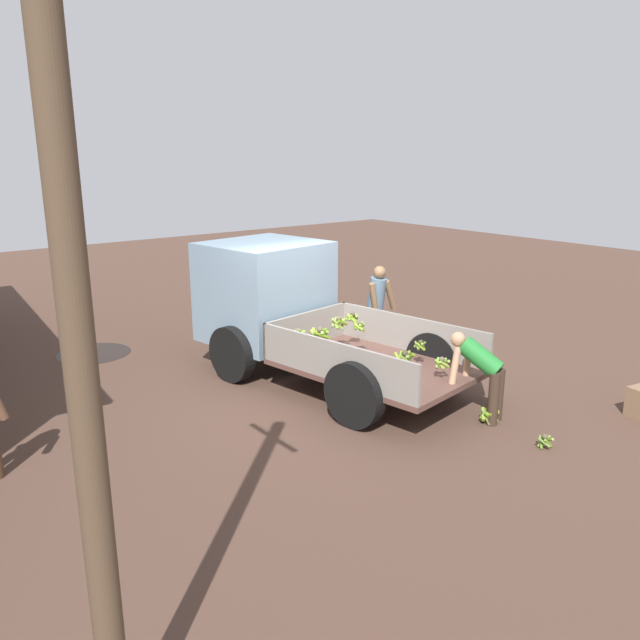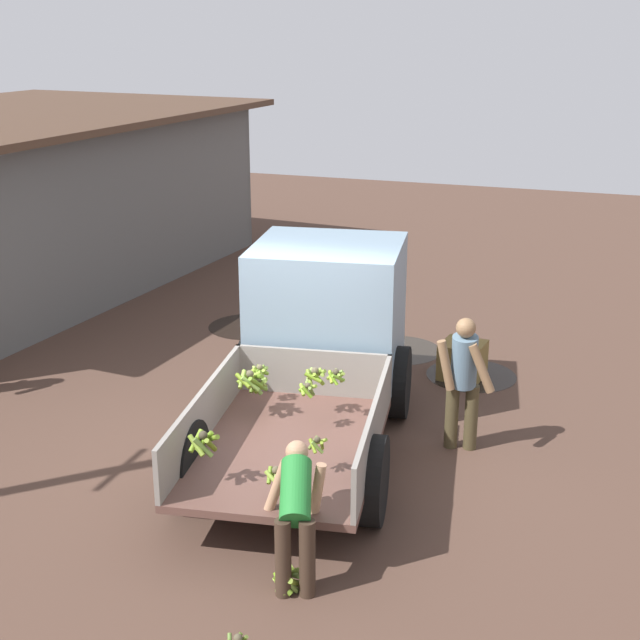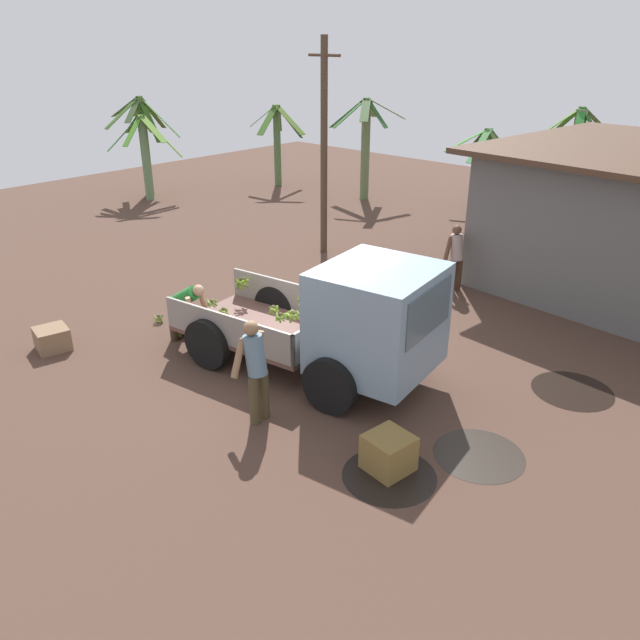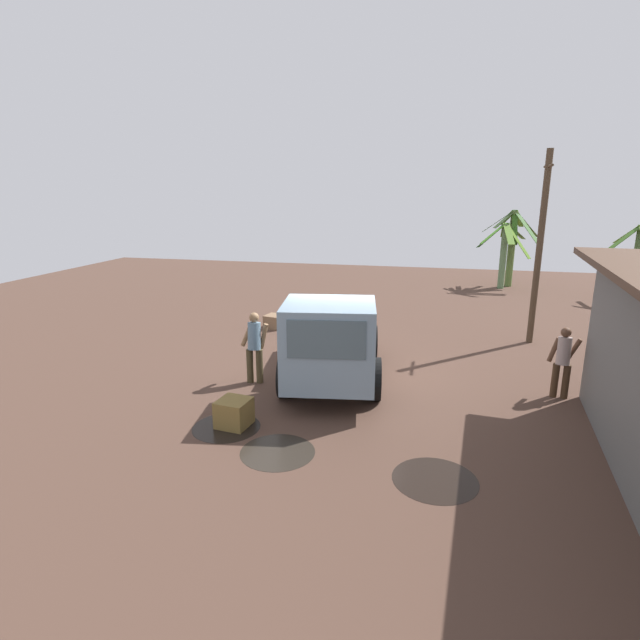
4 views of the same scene
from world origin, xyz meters
TOP-DOWN VIEW (x-y plane):
  - ground at (0.00, 0.00)m, footprint 36.00×36.00m
  - mud_patch_0 at (3.08, -1.64)m, footprint 1.26×1.26m
  - mud_patch_1 at (3.97, 2.15)m, footprint 1.30×1.30m
  - mud_patch_2 at (3.72, -0.43)m, footprint 1.27×1.27m
  - cargo_truck at (1.17, -0.08)m, footprint 4.83×2.62m
  - utility_pole at (-3.93, 4.74)m, footprint 1.00×0.18m
  - banana_palm_0 at (-6.89, 10.10)m, footprint 2.45×2.37m
  - banana_palm_1 at (-0.32, 11.84)m, footprint 2.49×2.33m
  - banana_palm_2 at (-10.72, 9.57)m, footprint 2.26×2.31m
  - banana_palm_3 at (-12.39, 4.86)m, footprint 2.11×2.18m
  - banana_palm_4 at (-3.28, 11.96)m, footprint 2.13×2.94m
  - banana_palm_5 at (-12.99, 5.26)m, footprint 2.39×2.44m
  - person_foreground_visitor at (0.78, -1.90)m, footprint 0.40×0.68m
  - person_worker_loading at (-2.21, -1.01)m, footprint 0.77×0.67m
  - person_bystander_near_shed at (0.14, 4.68)m, footprint 0.38×0.65m
  - banana_bunch_on_ground_0 at (-2.40, -0.99)m, footprint 0.28×0.30m
  - banana_bunch_on_ground_1 at (-3.29, -0.92)m, footprint 0.21×0.22m
  - wooden_crate_0 at (-3.73, -2.92)m, footprint 0.67×0.67m
  - wooden_crate_1 at (2.96, -1.52)m, footprint 0.64×0.64m

SIDE VIEW (x-z plane):
  - ground at x=0.00m, z-range 0.00..0.00m
  - mud_patch_0 at x=3.08m, z-range 0.00..0.01m
  - mud_patch_1 at x=3.97m, z-range 0.00..0.01m
  - mud_patch_2 at x=3.72m, z-range 0.00..0.01m
  - banana_bunch_on_ground_1 at x=-3.29m, z-range 0.01..0.19m
  - banana_bunch_on_ground_0 at x=-2.40m, z-range 0.01..0.23m
  - wooden_crate_0 at x=-3.73m, z-range 0.00..0.42m
  - wooden_crate_1 at x=2.96m, z-range 0.00..0.51m
  - person_worker_loading at x=-2.21m, z-range 0.12..1.31m
  - person_bystander_near_shed at x=0.14m, z-range 0.08..1.60m
  - person_foreground_visitor at x=0.78m, z-range 0.09..1.71m
  - cargo_truck at x=1.17m, z-range 0.07..2.18m
  - banana_palm_4 at x=-3.28m, z-range 0.13..2.71m
  - banana_palm_3 at x=-12.39m, z-range 0.14..3.03m
  - banana_palm_2 at x=-10.72m, z-range 0.13..3.11m
  - banana_palm_1 at x=-0.32m, z-range 0.07..3.52m
  - banana_palm_0 at x=-6.89m, z-range 0.14..3.55m
  - banana_palm_5 at x=-12.99m, z-range 0.14..3.57m
  - utility_pole at x=-3.93m, z-range 0.06..5.40m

